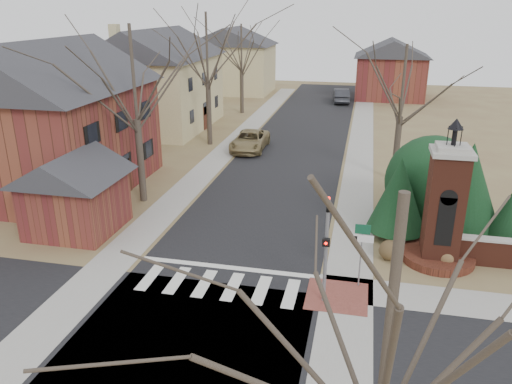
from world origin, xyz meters
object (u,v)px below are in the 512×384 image
(sign_post, at_px, (362,243))
(brick_gate_monument, at_px, (443,216))
(distant_car, at_px, (341,96))
(pickup_truck, at_px, (250,141))
(traffic_signal_pole, at_px, (326,241))

(sign_post, relative_size, brick_gate_monument, 0.42)
(sign_post, height_order, distant_car, sign_post)
(sign_post, xyz_separation_m, pickup_truck, (-8.98, 19.02, -1.21))
(brick_gate_monument, bearing_deg, sign_post, -138.58)
(distant_car, bearing_deg, brick_gate_monument, 92.83)
(pickup_truck, xyz_separation_m, distant_car, (5.82, 22.33, 0.07))
(sign_post, xyz_separation_m, brick_gate_monument, (3.41, 3.01, 0.22))
(traffic_signal_pole, relative_size, brick_gate_monument, 0.69)
(pickup_truck, bearing_deg, distant_car, 74.74)
(traffic_signal_pole, distance_m, distant_car, 42.84)
(brick_gate_monument, bearing_deg, distant_car, 99.72)
(pickup_truck, distance_m, distant_car, 23.07)
(brick_gate_monument, xyz_separation_m, distant_car, (-6.57, 38.34, -1.35))
(brick_gate_monument, distance_m, distant_car, 38.92)
(sign_post, relative_size, pickup_truck, 0.51)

